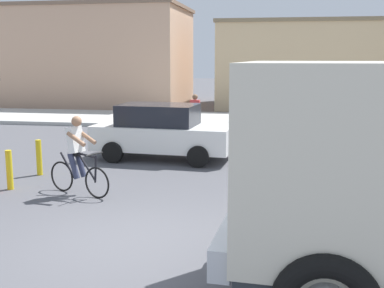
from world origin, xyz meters
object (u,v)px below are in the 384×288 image
Objects in this scene: car_white_mid at (162,131)px; bollard_near at (9,170)px; cyclist at (78,156)px; pedestrian_near_kerb at (195,116)px; bollard_far at (39,158)px.

bollard_near is at bearing -123.86° from car_white_mid.
cyclist is 7.86m from pedestrian_near_kerb.
cyclist is 0.42× the size of car_white_mid.
car_white_mid is at bearing 43.59° from bollard_far.
bollard_far is (-2.93, -6.23, -0.40)m from pedestrian_near_kerb.
pedestrian_near_kerb is at bearing 64.78° from bollard_far.
bollard_near is at bearing 175.40° from cyclist.
cyclist reaches higher than car_white_mid.
car_white_mid is 3.77m from pedestrian_near_kerb.
car_white_mid is (0.90, 4.01, -0.05)m from cyclist.
car_white_mid reaches higher than bollard_far.
car_white_mid is 4.57× the size of bollard_near.
bollard_far is (-1.70, 1.54, -0.41)m from cyclist.
bollard_near is (-1.70, 0.14, -0.41)m from cyclist.
bollard_far is (0.00, 1.40, 0.00)m from bollard_near.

